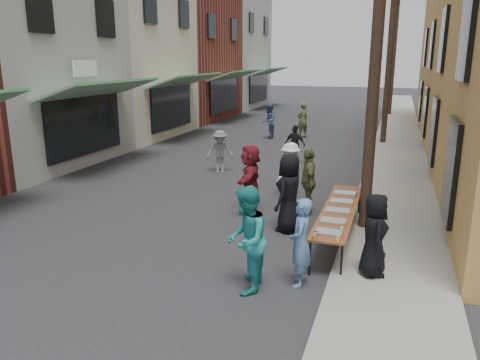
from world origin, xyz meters
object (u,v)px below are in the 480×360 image
Objects in this scene: utility_pole_mid at (390,45)px; guest_front_c at (246,240)px; server at (374,235)px; utility_pole_far at (394,49)px; serving_table at (339,211)px; guest_front_a at (289,193)px; catering_tray_sausage at (328,233)px; utility_pole_near at (378,32)px.

utility_pole_mid reaches higher than guest_front_c.
server is (2.06, 1.14, -0.07)m from guest_front_c.
server is (0.32, -26.57, -3.63)m from utility_pole_far.
serving_table is 1.25m from guest_front_a.
server reaches higher than catering_tray_sausage.
guest_front_a is at bearing 29.74° from server.
server is at bearing 110.79° from guest_front_c.
catering_tray_sausage is (-0.50, -2.55, -3.71)m from utility_pole_near.
utility_pole_near reaches higher than serving_table.
guest_front_c is at bearing 13.01° from guest_front_a.
utility_pole_near is 4.88× the size of guest_front_a.
server is at bearing 59.60° from guest_front_a.
catering_tray_sausage is 0.82m from server.
utility_pole_near is 2.25× the size of serving_table.
catering_tray_sausage is 2.29m from guest_front_a.
utility_pole_far is 24.92m from guest_front_a.
utility_pole_far is 18.00× the size of catering_tray_sausage.
utility_pole_mid is 12.00m from utility_pole_far.
serving_table is at bearing -91.15° from utility_pole_far.
utility_pole_far is 4.77× the size of guest_front_c.
guest_front_c is (-1.74, -3.71, -3.56)m from utility_pole_near.
utility_pole_mid reaches higher than serving_table.
guest_front_a is (-1.19, 1.95, 0.13)m from catering_tray_sausage.
utility_pole_far reaches higher than guest_front_c.
utility_pole_mid is 16.21m from guest_front_c.
utility_pole_near and utility_pole_far have the same top height.
utility_pole_near is 18.00× the size of catering_tray_sausage.
guest_front_a reaches higher than catering_tray_sausage.
utility_pole_far reaches higher than catering_tray_sausage.
guest_front_c reaches higher than serving_table.
guest_front_c is at bearing -136.90° from catering_tray_sausage.
utility_pole_mid is at bearing -90.00° from utility_pole_far.
utility_pole_mid reaches higher than guest_front_a.
guest_front_c reaches higher than catering_tray_sausage.
catering_tray_sausage is (-0.00, -1.65, 0.08)m from serving_table.
utility_pole_mid is 4.77× the size of guest_front_c.
utility_pole_far is at bearing -15.24° from server.
utility_pole_mid is 13.46m from serving_table.
utility_pole_far is at bearing -170.00° from guest_front_a.
utility_pole_near is 5.86× the size of server.
utility_pole_near is 4.00m from guest_front_a.
serving_table is 1.65m from catering_tray_sausage.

